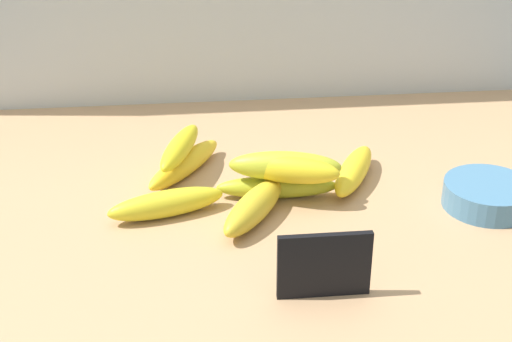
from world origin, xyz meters
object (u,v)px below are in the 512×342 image
object	(u,v)px
chalkboard_sign	(324,267)
banana_3	(277,187)
banana_0	(354,171)
banana_2	(166,204)
banana_5	(180,147)
banana_7	(285,167)
banana_1	(255,207)
banana_6	(285,168)
banana_4	(185,164)
fruit_bowl	(488,195)

from	to	relation	value
chalkboard_sign	banana_3	distance (cm)	24.04
banana_0	banana_2	xyz separation A→B (cm)	(-27.82, -7.00, -0.03)
banana_3	banana_5	bearing A→B (deg)	151.74
banana_2	banana_5	bearing A→B (deg)	78.84
chalkboard_sign	banana_7	size ratio (longest dim) A/B	0.69
banana_1	chalkboard_sign	bearing A→B (deg)	-70.89
banana_1	banana_3	size ratio (longest dim) A/B	0.91
banana_1	banana_6	distance (cm)	7.34
banana_1	banana_4	distance (cm)	17.19
banana_1	banana_5	distance (cm)	16.97
banana_3	banana_7	bearing A→B (deg)	-47.12
banana_7	chalkboard_sign	bearing A→B (deg)	-86.40
banana_1	banana_3	xyz separation A→B (cm)	(3.74, 6.05, -0.41)
fruit_bowl	banana_2	xyz separation A→B (cm)	(-45.09, 2.01, 0.12)
chalkboard_sign	banana_3	bearing A→B (deg)	95.79
banana_7	banana_6	bearing A→B (deg)	-95.87
banana_4	banana_6	xyz separation A→B (cm)	(14.05, -9.82, 3.60)
chalkboard_sign	banana_1	distance (cm)	18.89
banana_5	banana_6	size ratio (longest dim) A/B	0.98
fruit_bowl	banana_4	bearing A→B (deg)	161.66
banana_0	banana_2	bearing A→B (deg)	-165.89
chalkboard_sign	banana_0	bearing A→B (deg)	70.62
banana_1	banana_3	distance (cm)	7.12
banana_0	banana_4	distance (cm)	25.57
banana_0	banana_5	distance (cm)	26.16
banana_1	banana_3	world-z (taller)	banana_1
chalkboard_sign	banana_2	distance (cm)	27.28
chalkboard_sign	banana_0	size ratio (longest dim) A/B	0.69
banana_7	banana_0	bearing A→B (deg)	21.82
banana_0	banana_5	size ratio (longest dim) A/B	1.04
banana_5	banana_4	bearing A→B (deg)	60.08
banana_2	chalkboard_sign	bearing A→B (deg)	-47.81
banana_4	banana_3	bearing A→B (deg)	-32.55
chalkboard_sign	banana_1	size ratio (longest dim) A/B	0.69
chalkboard_sign	banana_2	world-z (taller)	chalkboard_sign
banana_1	banana_4	xyz separation A→B (cm)	(-9.36, 14.41, -0.32)
banana_5	banana_7	xyz separation A→B (cm)	(14.67, -8.42, 0.32)
banana_1	banana_3	bearing A→B (deg)	58.27
fruit_bowl	banana_1	distance (cm)	32.98
fruit_bowl	banana_4	xyz separation A→B (cm)	(-42.34, 14.03, -0.04)
banana_5	banana_0	bearing A→B (deg)	-8.91
fruit_bowl	banana_1	xyz separation A→B (cm)	(-32.97, -0.38, 0.28)
banana_1	banana_6	xyz separation A→B (cm)	(4.69, 4.59, 3.28)
banana_5	banana_6	distance (cm)	17.08
banana_1	banana_2	distance (cm)	12.35
banana_0	banana_1	size ratio (longest dim) A/B	1.00
banana_5	banana_6	world-z (taller)	banana_6
banana_0	chalkboard_sign	bearing A→B (deg)	-109.38
banana_5	banana_1	bearing A→B (deg)	-53.43
fruit_bowl	banana_6	distance (cm)	28.82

